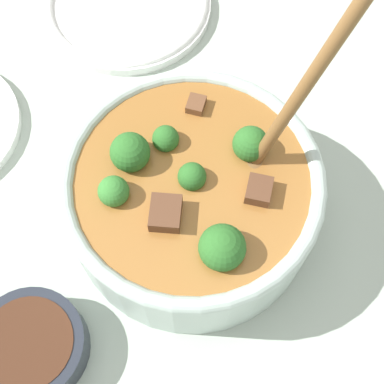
{
  "coord_description": "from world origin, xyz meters",
  "views": [
    {
      "loc": [
        0.23,
        0.03,
        0.55
      ],
      "look_at": [
        0.0,
        0.0,
        0.06
      ],
      "focal_mm": 50.0,
      "sensor_mm": 36.0,
      "label": 1
    }
  ],
  "objects": [
    {
      "name": "ground_plane",
      "position": [
        0.0,
        0.0,
        0.0
      ],
      "size": [
        4.0,
        4.0,
        0.0
      ],
      "primitive_type": "plane",
      "color": "#ADBCAD"
    },
    {
      "name": "empty_plate",
      "position": [
        -0.29,
        -0.13,
        0.01
      ],
      "size": [
        0.23,
        0.23,
        0.02
      ],
      "color": "white",
      "rests_on": "ground_plane"
    },
    {
      "name": "stew_bowl",
      "position": [
        0.0,
        0.0,
        0.06
      ],
      "size": [
        0.26,
        0.26,
        0.3
      ],
      "color": "#B2C6BC",
      "rests_on": "ground_plane"
    },
    {
      "name": "condiment_bowl",
      "position": [
        0.16,
        -0.14,
        0.02
      ],
      "size": [
        0.11,
        0.11,
        0.04
      ],
      "color": "#232833",
      "rests_on": "ground_plane"
    }
  ]
}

